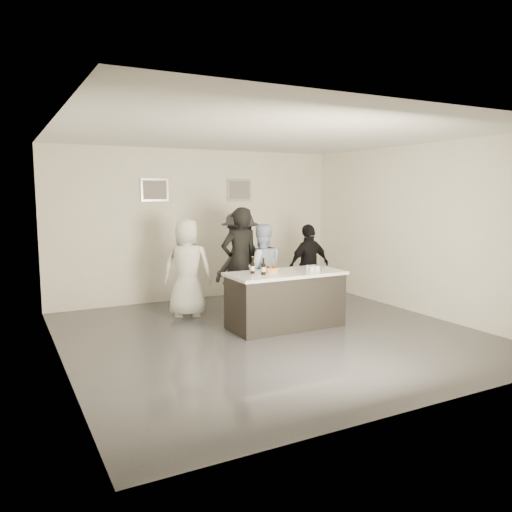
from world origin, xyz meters
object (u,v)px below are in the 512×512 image
beer_bottle_b (263,266)px  person_main_black (240,263)px  person_guest_right (309,266)px  beer_bottle_a (253,265)px  person_guest_back (240,260)px  person_main_blue (261,270)px  person_guest_left (187,268)px  cake (271,271)px  bar_counter (285,300)px

beer_bottle_b → person_main_black: bearing=85.8°
person_guest_right → beer_bottle_a: bearing=22.7°
beer_bottle_b → person_guest_back: person_guest_back is taller
beer_bottle_a → person_main_blue: bearing=53.2°
beer_bottle_a → person_guest_left: person_guest_left is taller
beer_bottle_b → person_main_black: 0.98m
beer_bottle_a → person_guest_right: (1.67, 0.93, -0.25)m
person_guest_right → person_guest_back: person_guest_back is taller
person_main_blue → person_guest_right: size_ratio=1.03×
cake → beer_bottle_b: bearing=-156.4°
person_guest_left → person_guest_back: 1.07m
cake → beer_bottle_a: (-0.28, 0.09, 0.09)m
bar_counter → person_guest_back: (-0.08, 1.50, 0.45)m
person_guest_right → beer_bottle_b: bearing=28.6°
beer_bottle_a → bar_counter: bearing=-9.7°
bar_counter → beer_bottle_b: (-0.45, -0.08, 0.58)m
person_guest_left → person_guest_right: 2.30m
cake → person_guest_back: 1.51m
cake → person_guest_right: (1.39, 1.02, -0.15)m
person_guest_back → person_guest_right: bearing=134.9°
person_guest_back → beer_bottle_a: bearing=48.3°
person_guest_left → person_main_black: bearing=171.2°
beer_bottle_b → person_guest_back: (0.37, 1.58, -0.13)m
person_main_black → person_guest_back: (0.30, 0.60, -0.05)m
beer_bottle_a → person_guest_left: 1.46m
person_main_black → person_guest_left: 0.93m
person_guest_right → bar_counter: bearing=35.8°
bar_counter → person_guest_back: size_ratio=1.03×
person_guest_left → person_guest_right: person_guest_left is taller
cake → beer_bottle_b: size_ratio=0.89×
bar_counter → beer_bottle_b: bearing=-170.1°
person_guest_right → person_guest_back: (-1.21, 0.48, 0.12)m
cake → person_main_black: (-0.11, 0.90, 0.02)m
beer_bottle_b → person_guest_right: (1.58, 1.10, -0.25)m
beer_bottle_a → person_guest_left: bearing=114.2°
beer_bottle_a → person_main_blue: 0.97m
person_main_black → person_guest_left: (-0.77, 0.52, -0.10)m
bar_counter → cake: bearing=179.4°
cake → person_main_black: size_ratio=0.12×
beer_bottle_b → person_main_black: person_main_black is taller
beer_bottle_b → person_guest_left: bearing=114.9°
beer_bottle_a → person_guest_left: size_ratio=0.15×
person_main_black → person_guest_left: bearing=-36.9°
beer_bottle_b → person_main_blue: (0.47, 0.93, -0.22)m
person_guest_back → bar_counter: bearing=69.6°
beer_bottle_a → person_guest_right: bearing=29.0°
bar_counter → beer_bottle_a: bearing=170.3°
person_guest_left → person_guest_back: (1.06, 0.08, 0.05)m
bar_counter → person_guest_left: 1.86m
beer_bottle_a → person_guest_right: person_guest_right is taller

